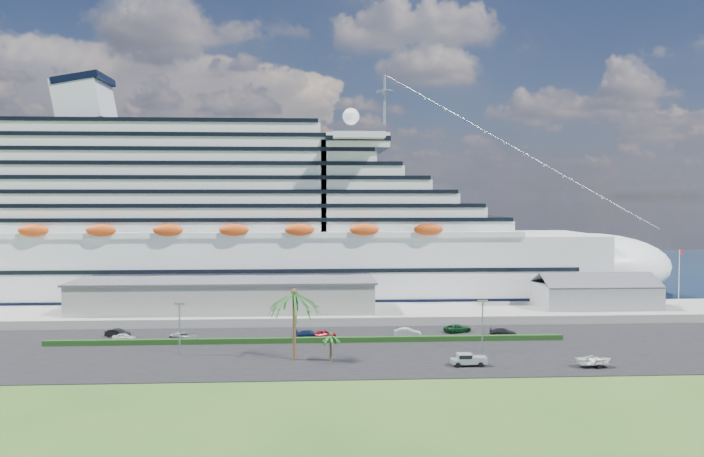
{
  "coord_description": "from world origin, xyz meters",
  "views": [
    {
      "loc": [
        -7.16,
        -99.62,
        24.89
      ],
      "look_at": [
        0.29,
        30.0,
        18.89
      ],
      "focal_mm": 35.0,
      "sensor_mm": 36.0,
      "label": 1
    }
  ],
  "objects": [
    {
      "name": "parked_car_3",
      "position": [
        -7.88,
        19.99,
        0.81
      ],
      "size": [
        5.03,
        2.79,
        1.38
      ],
      "primitive_type": "imported",
      "rotation": [
        0.0,
        0.0,
        1.38
      ],
      "color": "#15254A",
      "rests_on": "asphalt_lot"
    },
    {
      "name": "hedge",
      "position": [
        -8.0,
        16.0,
        0.57
      ],
      "size": [
        88.0,
        1.1,
        0.9
      ],
      "primitive_type": "cube",
      "color": "black",
      "rests_on": "asphalt_lot"
    },
    {
      "name": "pickup_truck",
      "position": [
        15.54,
        -1.4,
        1.13
      ],
      "size": [
        5.2,
        2.08,
        1.83
      ],
      "color": "black",
      "rests_on": "asphalt_lot"
    },
    {
      "name": "parked_car_0",
      "position": [
        -39.55,
        19.04,
        0.79
      ],
      "size": [
        4.07,
        1.94,
        1.34
      ],
      "primitive_type": "imported",
      "rotation": [
        0.0,
        0.0,
        1.48
      ],
      "color": "silver",
      "rests_on": "asphalt_lot"
    },
    {
      "name": "flagpole",
      "position": [
        70.04,
        40.0,
        8.27
      ],
      "size": [
        1.08,
        0.16,
        12.0
      ],
      "color": "silver",
      "rests_on": "wharf"
    },
    {
      "name": "port_shed",
      "position": [
        52.0,
        40.0,
        4.4
      ],
      "size": [
        24.0,
        12.31,
        7.37
      ],
      "color": "gray",
      "rests_on": "wharf"
    },
    {
      "name": "boat_trailer",
      "position": [
        33.65,
        -3.27,
        1.23
      ],
      "size": [
        5.84,
        3.78,
        1.68
      ],
      "color": "gray",
      "rests_on": "asphalt_lot"
    },
    {
      "name": "parked_car_2",
      "position": [
        -29.4,
        19.33,
        0.81
      ],
      "size": [
        5.43,
        3.86,
        1.37
      ],
      "primitive_type": "imported",
      "rotation": [
        0.0,
        0.0,
        1.21
      ],
      "color": "gray",
      "rests_on": "asphalt_lot"
    },
    {
      "name": "asphalt_lot",
      "position": [
        0.0,
        11.0,
        0.06
      ],
      "size": [
        140.0,
        38.0,
        0.12
      ],
      "primitive_type": "cube",
      "color": "black",
      "rests_on": "ground"
    },
    {
      "name": "cruise_ship",
      "position": [
        -21.53,
        64.0,
        16.69
      ],
      "size": [
        191.0,
        38.0,
        54.0
      ],
      "color": "silver",
      "rests_on": "ground"
    },
    {
      "name": "palm_short",
      "position": [
        -4.5,
        2.5,
        3.67
      ],
      "size": [
        3.53,
        3.53,
        4.56
      ],
      "color": "#47301E",
      "rests_on": "ground"
    },
    {
      "name": "parked_car_1",
      "position": [
        -41.62,
        22.54,
        0.85
      ],
      "size": [
        4.68,
        2.87,
        1.46
      ],
      "primitive_type": "imported",
      "rotation": [
        0.0,
        0.0,
        1.25
      ],
      "color": "black",
      "rests_on": "asphalt_lot"
    },
    {
      "name": "lamp_post_right",
      "position": [
        20.0,
        8.0,
        5.34
      ],
      "size": [
        1.6,
        0.35,
        8.27
      ],
      "color": "gray",
      "rests_on": "asphalt_lot"
    },
    {
      "name": "water",
      "position": [
        0.0,
        130.0,
        0.01
      ],
      "size": [
        420.0,
        160.0,
        0.02
      ],
      "primitive_type": "cube",
      "color": "black",
      "rests_on": "ground"
    },
    {
      "name": "wharf",
      "position": [
        0.0,
        40.0,
        0.9
      ],
      "size": [
        240.0,
        20.0,
        1.8
      ],
      "primitive_type": "cube",
      "color": "gray",
      "rests_on": "ground"
    },
    {
      "name": "ground",
      "position": [
        0.0,
        0.0,
        0.0
      ],
      "size": [
        420.0,
        420.0,
        0.0
      ],
      "primitive_type": "plane",
      "color": "#2A531B",
      "rests_on": "ground"
    },
    {
      "name": "terminal_building",
      "position": [
        -25.0,
        40.0,
        5.01
      ],
      "size": [
        61.0,
        15.0,
        6.3
      ],
      "color": "gray",
      "rests_on": "wharf"
    },
    {
      "name": "parked_car_5",
      "position": [
        9.56,
        19.84,
        0.9
      ],
      "size": [
        4.99,
        2.53,
        1.57
      ],
      "primitive_type": "imported",
      "rotation": [
        0.0,
        0.0,
        1.38
      ],
      "color": "silver",
      "rests_on": "asphalt_lot"
    },
    {
      "name": "palm_tall",
      "position": [
        -10.0,
        4.0,
        9.2
      ],
      "size": [
        8.82,
        8.82,
        11.13
      ],
      "color": "#47301E",
      "rests_on": "ground"
    },
    {
      "name": "parked_car_6",
      "position": [
        19.33,
        23.6,
        0.84
      ],
      "size": [
        5.71,
        4.26,
        1.44
      ],
      "primitive_type": "imported",
      "rotation": [
        0.0,
        0.0,
        1.98
      ],
      "color": "#0E3919",
      "rests_on": "asphalt_lot"
    },
    {
      "name": "parked_car_4",
      "position": [
        -5.18,
        19.8,
        0.83
      ],
      "size": [
        4.5,
        3.03,
        1.42
      ],
      "primitive_type": "imported",
      "rotation": [
        0.0,
        0.0,
        1.93
      ],
      "color": "maroon",
      "rests_on": "asphalt_lot"
    },
    {
      "name": "parked_car_7",
      "position": [
        26.72,
        19.85,
        0.81
      ],
      "size": [
        5.17,
        3.56,
        1.39
      ],
      "primitive_type": "imported",
      "rotation": [
        0.0,
        0.0,
        1.2
      ],
      "color": "black",
      "rests_on": "asphalt_lot"
    },
    {
      "name": "lamp_post_left",
      "position": [
        -28.0,
        8.0,
        5.34
      ],
      "size": [
        1.6,
        0.35,
        8.27
      ],
      "color": "gray",
      "rests_on": "asphalt_lot"
    }
  ]
}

